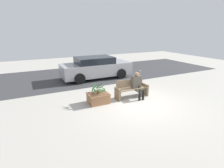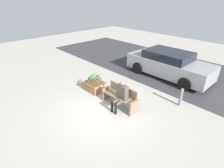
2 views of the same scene
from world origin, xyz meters
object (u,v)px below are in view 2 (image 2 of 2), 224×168
bench (120,97)px  planter_box (95,86)px  person_seated (121,94)px  parked_car (169,64)px  bollard_post (181,97)px  potted_plant (94,77)px

bench → planter_box: (-1.70, 0.04, -0.17)m
person_seated → parked_car: parked_car is taller
bench → bollard_post: bench is taller
bench → parked_car: 4.06m
planter_box → bollard_post: (3.41, 1.76, 0.18)m
planter_box → parked_car: (1.48, 4.00, 0.48)m
person_seated → parked_car: 4.23m
bench → person_seated: bearing=-40.7°
potted_plant → parked_car: parked_car is taller
planter_box → bollard_post: bollard_post is taller
person_seated → potted_plant: (-1.90, 0.20, 0.02)m
bollard_post → potted_plant: bearing=-152.6°
planter_box → bollard_post: 3.84m
bench → person_seated: size_ratio=1.33×
planter_box → potted_plant: size_ratio=1.31×
person_seated → potted_plant: 1.91m
planter_box → parked_car: parked_car is taller
potted_plant → bench: bearing=-1.0°
parked_car → bench: bearing=-86.9°
bench → potted_plant: potted_plant is taller
bench → planter_box: bench is taller
person_seated → planter_box: 1.96m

